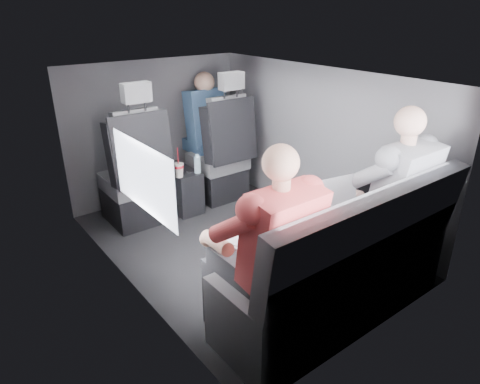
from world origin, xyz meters
TOP-DOWN VIEW (x-y plane):
  - floor at (0.00, 0.00)m, footprint 2.60×2.60m
  - ceiling at (0.00, 0.00)m, footprint 2.60×2.60m
  - panel_left at (-0.90, 0.00)m, footprint 0.02×2.60m
  - panel_right at (0.90, 0.00)m, footprint 0.02×2.60m
  - panel_front at (0.00, 1.30)m, footprint 1.80×0.02m
  - panel_back at (0.00, -1.30)m, footprint 1.80×0.02m
  - side_window at (-0.88, -0.30)m, footprint 0.02×0.75m
  - seatbelt at (0.45, 0.67)m, footprint 0.35×0.11m
  - front_seat_left at (-0.45, 0.84)m, footprint 0.52×0.58m
  - front_seat_right at (0.45, 0.84)m, footprint 0.52×0.58m
  - center_console at (0.00, 0.88)m, footprint 0.24×0.48m
  - rear_bench at (0.00, -1.06)m, footprint 1.60×0.57m
  - soda_cup at (-0.10, 0.71)m, footprint 0.09×0.09m
  - water_bottle at (0.09, 0.70)m, footprint 0.06×0.06m
  - laptop_white at (-0.49, -0.82)m, footprint 0.38×0.42m
  - laptop_silver at (0.02, -0.81)m, footprint 0.44×0.42m
  - laptop_black at (0.49, -0.83)m, footprint 0.35×0.36m
  - passenger_rear_left at (-0.54, -0.97)m, footprint 0.50×0.62m
  - passenger_rear_right at (0.49, -0.97)m, footprint 0.53×0.64m
  - passenger_front_right at (0.45, 1.10)m, footprint 0.39×0.39m

SIDE VIEW (x-z plane):
  - floor at x=0.00m, z-range 0.00..0.00m
  - center_console at x=0.00m, z-range 0.00..0.41m
  - rear_bench at x=0.00m, z-range -0.15..0.77m
  - front_seat_left at x=-0.45m, z-range -0.23..1.03m
  - front_seat_right at x=0.45m, z-range -0.23..1.03m
  - soda_cup at x=-0.10m, z-range 0.33..0.60m
  - water_bottle at x=0.09m, z-range 0.39..0.57m
  - laptop_black at x=0.49m, z-range 0.52..0.74m
  - passenger_rear_left at x=-0.54m, z-range 0.02..1.24m
  - laptop_white at x=-0.49m, z-range 0.52..0.75m
  - laptop_silver at x=0.02m, z-range 0.50..0.78m
  - passenger_rear_right at x=0.49m, z-range 0.01..1.28m
  - panel_left at x=-0.90m, z-range 0.00..1.35m
  - panel_right at x=0.90m, z-range 0.00..1.35m
  - panel_front at x=0.00m, z-range 0.00..1.35m
  - panel_back at x=0.00m, z-range 0.00..1.35m
  - passenger_front_right at x=0.45m, z-range 0.35..1.14m
  - seatbelt at x=0.45m, z-range 0.50..1.10m
  - side_window at x=-0.88m, z-range 0.69..1.11m
  - ceiling at x=0.00m, z-range 1.35..1.35m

